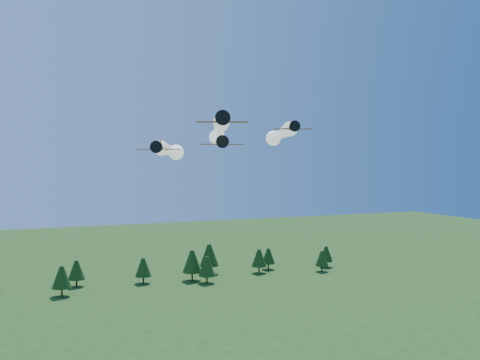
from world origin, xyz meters
name	(u,v)px	position (x,y,z in m)	size (l,w,h in m)	color
plane_lead	(219,132)	(6.36, 21.01, 50.71)	(23.63, 55.43, 3.70)	black
plane_left	(171,151)	(-1.81, 27.94, 46.94)	(19.41, 43.26, 3.70)	black
plane_right	(279,136)	(20.14, 20.82, 50.29)	(21.27, 44.70, 3.70)	black
plane_slot	(221,142)	(1.67, 7.32, 48.06)	(8.11, 9.03, 2.86)	black
treeline	(131,267)	(6.15, 111.16, 6.51)	(174.21, 21.51, 11.91)	#382314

